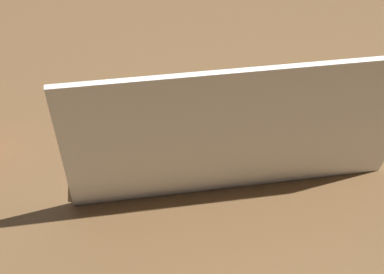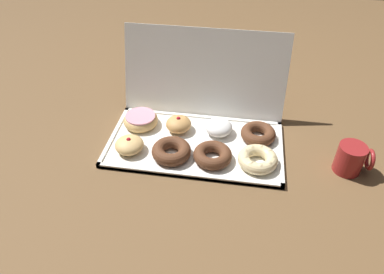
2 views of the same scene
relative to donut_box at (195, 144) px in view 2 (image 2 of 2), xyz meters
name	(u,v)px [view 2 (image 2 of 2)]	position (x,y,z in m)	size (l,w,h in m)	color
ground_plane	(195,146)	(0.00, 0.00, -0.01)	(3.00, 3.00, 0.00)	brown
donut_box	(195,144)	(0.00, 0.00, 0.00)	(0.54, 0.29, 0.01)	white
box_lid_open	(204,75)	(0.00, 0.19, 0.14)	(0.54, 0.30, 0.01)	white
jelly_filled_donut_0	(129,145)	(-0.19, -0.06, 0.03)	(0.09, 0.09, 0.05)	#E5B770
chocolate_cake_ring_donut_1	(171,151)	(-0.06, -0.07, 0.02)	(0.12, 0.12, 0.04)	#59331E
chocolate_cake_ring_donut_2	(213,155)	(0.06, -0.06, 0.02)	(0.11, 0.11, 0.04)	#59331E
cruller_donut_3	(258,159)	(0.19, -0.06, 0.02)	(0.12, 0.12, 0.04)	beige
pink_frosted_donut_4	(141,120)	(-0.19, 0.07, 0.02)	(0.11, 0.11, 0.04)	#E5B770
jelly_filled_donut_5	(179,124)	(-0.06, 0.06, 0.03)	(0.08, 0.08, 0.05)	tan
powdered_filled_donut_6	(219,127)	(0.07, 0.06, 0.03)	(0.09, 0.09, 0.05)	white
chocolate_cake_ring_donut_7	(258,134)	(0.19, 0.06, 0.02)	(0.11, 0.11, 0.03)	#59331E
coffee_mug	(351,158)	(0.45, -0.04, 0.04)	(0.10, 0.08, 0.09)	maroon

